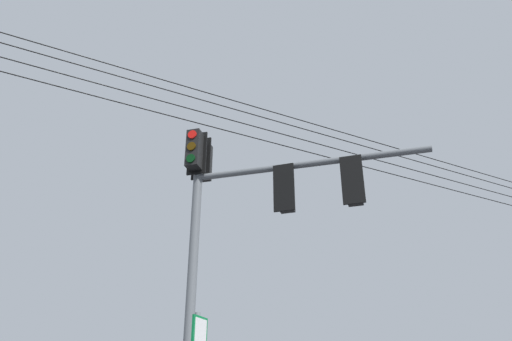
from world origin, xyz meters
TOP-DOWN VIEW (x-y plane):
  - signal_mast_assembly at (0.51, -0.41)m, footprint 3.42×4.44m
  - overhead_wire_span at (-1.30, 0.65)m, footprint 26.93×4.95m

SIDE VIEW (x-z plane):
  - signal_mast_assembly at x=0.51m, z-range 1.58..8.88m
  - overhead_wire_span at x=-1.30m, z-range 7.50..8.69m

